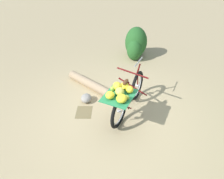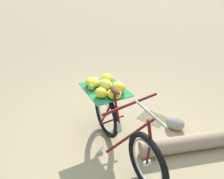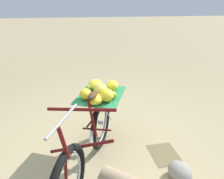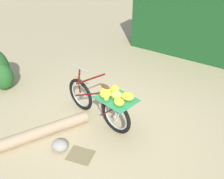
% 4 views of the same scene
% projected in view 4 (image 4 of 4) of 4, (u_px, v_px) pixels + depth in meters
% --- Properties ---
extents(ground_plane, '(60.00, 60.00, 0.00)m').
position_uv_depth(ground_plane, '(106.00, 129.00, 4.69)').
color(ground_plane, tan).
extents(foliage_hedge, '(4.53, 2.05, 2.05)m').
position_uv_depth(foliage_hedge, '(204.00, 25.00, 7.04)').
color(foliage_hedge, '#19471E').
rests_on(foliage_hedge, ground_plane).
extents(bicycle, '(1.74, 1.03, 1.03)m').
position_uv_depth(bicycle, '(102.00, 102.00, 4.59)').
color(bicycle, black).
rests_on(bicycle, ground_plane).
extents(fallen_log, '(1.40, 1.56, 0.23)m').
position_uv_depth(fallen_log, '(41.00, 132.00, 4.46)').
color(fallen_log, '#9E8466').
rests_on(fallen_log, ground_plane).
extents(path_stone, '(0.31, 0.26, 0.19)m').
position_uv_depth(path_stone, '(60.00, 145.00, 4.20)').
color(path_stone, gray).
rests_on(path_stone, ground_plane).
extents(leaf_litter_patch, '(0.44, 0.36, 0.01)m').
position_uv_depth(leaf_litter_patch, '(81.00, 155.00, 4.13)').
color(leaf_litter_patch, olive).
rests_on(leaf_litter_patch, ground_plane).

